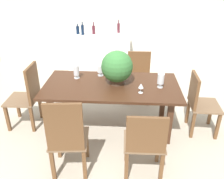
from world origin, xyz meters
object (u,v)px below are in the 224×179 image
Objects in this scene: chair_far_right at (139,74)px; flower_centerpiece at (117,67)px; wine_bottle_amber at (94,30)px; wine_bottle_green at (118,28)px; dining_table at (111,90)px; wine_bottle_clear at (78,30)px; chair_near_right at (145,142)px; crystal_vase_center_near at (161,79)px; kitchen_counter at (100,53)px; chair_near_left at (67,136)px; wine_glass at (141,86)px; crystal_vase_left at (101,69)px; wine_bottle_dark at (83,30)px; chair_head_end at (28,94)px; crystal_vase_right at (76,71)px; chair_foot_end at (199,101)px.

flower_centerpiece is at bearing -111.13° from chair_far_right.
flower_centerpiece is 1.88× the size of wine_bottle_amber.
wine_bottle_green reaches higher than flower_centerpiece.
wine_bottle_clear is at bearing 112.82° from dining_table.
chair_near_right is 1.05m from crystal_vase_center_near.
wine_bottle_green is (-0.44, 3.31, 0.56)m from chair_near_right.
kitchen_counter is at bearing 102.82° from flower_centerpiece.
chair_near_left reaches higher than kitchen_counter.
wine_bottle_clear reaches higher than wine_glass.
crystal_vase_left is 0.62× the size of wine_bottle_dark.
flower_centerpiece is 0.47m from wine_glass.
kitchen_counter is at bearing -171.27° from wine_bottle_green.
wine_bottle_green is (0.20, 1.98, 0.22)m from crystal_vase_left.
wine_bottle_green is at bearing 8.73° from kitchen_counter.
chair_far_right is 0.87× the size of chair_near_left.
flower_centerpiece is at bearing 172.00° from crystal_vase_center_near.
wine_bottle_clear reaches higher than chair_near_left.
chair_near_right is 3.47× the size of wine_bottle_amber.
kitchen_counter is (-0.50, 2.20, -0.53)m from flower_centerpiece.
crystal_vase_left is 0.83m from wine_glass.
chair_near_right is 1.99m from chair_far_right.
wine_glass is at bearing 81.32° from chair_head_end.
wine_bottle_amber reaches higher than wine_glass.
wine_bottle_clear is at bearing 119.13° from wine_glass.
flower_centerpiece is at bearing -46.35° from crystal_vase_left.
dining_table is at bearing -90.19° from wine_bottle_green.
wine_bottle_clear is at bearing -86.76° from chair_near_left.
wine_bottle_amber reaches higher than crystal_vase_right.
chair_far_right is 4.10× the size of wine_bottle_clear.
crystal_vase_right is (-0.63, 0.16, -0.14)m from flower_centerpiece.
crystal_vase_right is 0.94× the size of wine_bottle_clear.
wine_bottle_clear is (-1.34, 3.13, 0.54)m from chair_near_right.
chair_near_right is 0.89m from chair_near_left.
chair_near_left is 1.26m from flower_centerpiece.
wine_bottle_amber reaches higher than chair_far_right.
chair_far_right is 1.13m from crystal_vase_center_near.
wine_bottle_amber is (-0.54, 2.15, 0.40)m from dining_table.
crystal_vase_left is (-1.50, 0.33, 0.33)m from chair_foot_end.
chair_foot_end is 2.02m from chair_near_left.
chair_near_right is 4.10× the size of wine_bottle_clear.
wine_glass is at bearing -68.03° from wine_bottle_amber.
wine_bottle_green is at bearing 11.63° from wine_bottle_clear.
crystal_vase_left is at bearing -68.66° from wine_bottle_clear.
dining_table is at bearing 176.72° from crystal_vase_center_near.
wine_bottle_green reaches higher than wine_bottle_dark.
wine_bottle_green is (0.56, 2.11, 0.21)m from crystal_vase_right.
chair_near_left is 1.40m from crystal_vase_left.
wine_glass is at bearing -39.10° from flower_centerpiece.
kitchen_counter is at bearing 108.74° from wine_glass.
wine_bottle_dark reaches higher than crystal_vase_left.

